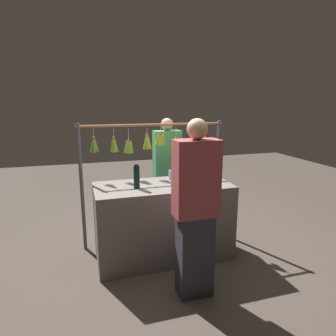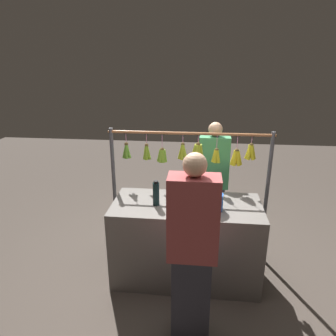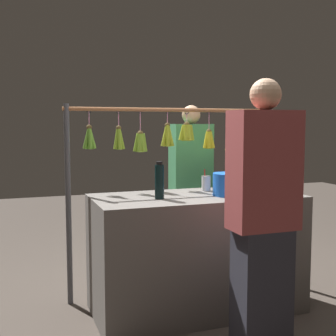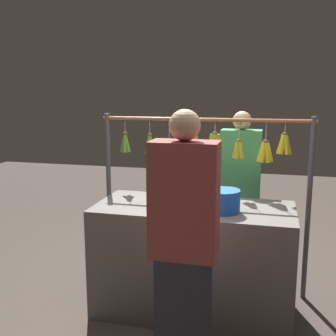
{
  "view_description": "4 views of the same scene",
  "coord_description": "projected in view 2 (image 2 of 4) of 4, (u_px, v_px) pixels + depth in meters",
  "views": [
    {
      "loc": [
        0.91,
        3.24,
        1.85
      ],
      "look_at": [
        -0.06,
        0.0,
        1.09
      ],
      "focal_mm": 32.08,
      "sensor_mm": 36.0,
      "label": 1
    },
    {
      "loc": [
        -0.12,
        2.99,
        2.35
      ],
      "look_at": [
        0.2,
        0.0,
        1.29
      ],
      "focal_mm": 33.49,
      "sensor_mm": 36.0,
      "label": 2
    },
    {
      "loc": [
        1.34,
        3.09,
        1.44
      ],
      "look_at": [
        0.23,
        0.0,
        1.12
      ],
      "focal_mm": 47.79,
      "sensor_mm": 36.0,
      "label": 3
    },
    {
      "loc": [
        -0.58,
        3.14,
        1.81
      ],
      "look_at": [
        0.21,
        0.0,
        1.2
      ],
      "focal_mm": 44.29,
      "sensor_mm": 36.0,
      "label": 4
    }
  ],
  "objects": [
    {
      "name": "vendor_person",
      "position": [
        213.0,
        184.0,
        4.08
      ],
      "size": [
        0.38,
        0.21,
        1.62
      ],
      "color": "#2D2D38",
      "rests_on": "ground"
    },
    {
      "name": "display_rack",
      "position": [
        193.0,
        166.0,
        3.62
      ],
      "size": [
        1.88,
        0.14,
        1.6
      ],
      "color": "#4C4C51",
      "rests_on": "ground"
    },
    {
      "name": "customer_person",
      "position": [
        192.0,
        254.0,
        2.56
      ],
      "size": [
        0.41,
        0.22,
        1.7
      ],
      "color": "#2D2D38",
      "rests_on": "ground"
    },
    {
      "name": "water_bottle",
      "position": [
        156.0,
        193.0,
        3.24
      ],
      "size": [
        0.07,
        0.07,
        0.27
      ],
      "color": "black",
      "rests_on": "market_counter"
    },
    {
      "name": "market_counter",
      "position": [
        186.0,
        241.0,
        3.45
      ],
      "size": [
        1.58,
        0.72,
        0.9
      ],
      "primitive_type": "cube",
      "color": "#66605B",
      "rests_on": "ground"
    },
    {
      "name": "drink_cup",
      "position": [
        203.0,
        192.0,
        3.44
      ],
      "size": [
        0.07,
        0.07,
        0.18
      ],
      "color": "silver",
      "rests_on": "market_counter"
    },
    {
      "name": "blue_bucket",
      "position": [
        210.0,
        201.0,
        3.16
      ],
      "size": [
        0.27,
        0.27,
        0.17
      ],
      "primitive_type": "cylinder",
      "color": "blue",
      "rests_on": "market_counter"
    },
    {
      "name": "ground_plane",
      "position": [
        185.0,
        275.0,
        3.6
      ],
      "size": [
        12.0,
        12.0,
        0.0
      ],
      "primitive_type": "plane",
      "color": "#483E37"
    }
  ]
}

